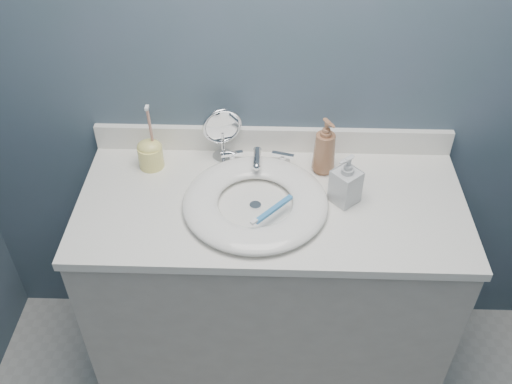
{
  "coord_description": "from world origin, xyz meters",
  "views": [
    {
      "loc": [
        -0.01,
        -0.35,
        2.08
      ],
      "look_at": [
        -0.05,
        0.94,
        0.94
      ],
      "focal_mm": 40.0,
      "sensor_mm": 36.0,
      "label": 1
    }
  ],
  "objects_px": {
    "soap_bottle_amber": "(325,146)",
    "soap_bottle_clear": "(346,179)",
    "makeup_mirror": "(222,132)",
    "toothbrush_holder": "(150,153)"
  },
  "relations": [
    {
      "from": "soap_bottle_amber",
      "to": "toothbrush_holder",
      "type": "relative_size",
      "value": 0.83
    },
    {
      "from": "makeup_mirror",
      "to": "toothbrush_holder",
      "type": "bearing_deg",
      "value": 174.53
    },
    {
      "from": "soap_bottle_amber",
      "to": "soap_bottle_clear",
      "type": "relative_size",
      "value": 1.16
    },
    {
      "from": "soap_bottle_amber",
      "to": "toothbrush_holder",
      "type": "height_order",
      "value": "toothbrush_holder"
    },
    {
      "from": "soap_bottle_amber",
      "to": "toothbrush_holder",
      "type": "bearing_deg",
      "value": 149.06
    },
    {
      "from": "makeup_mirror",
      "to": "soap_bottle_amber",
      "type": "distance_m",
      "value": 0.34
    },
    {
      "from": "soap_bottle_amber",
      "to": "makeup_mirror",
      "type": "bearing_deg",
      "value": 139.63
    },
    {
      "from": "soap_bottle_amber",
      "to": "toothbrush_holder",
      "type": "xyz_separation_m",
      "value": [
        -0.57,
        0.0,
        -0.04
      ]
    },
    {
      "from": "makeup_mirror",
      "to": "toothbrush_holder",
      "type": "relative_size",
      "value": 0.82
    },
    {
      "from": "soap_bottle_clear",
      "to": "toothbrush_holder",
      "type": "relative_size",
      "value": 0.71
    }
  ]
}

